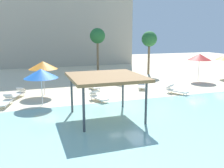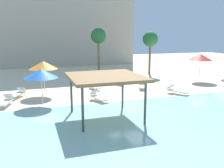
% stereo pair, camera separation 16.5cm
% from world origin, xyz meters
% --- Properties ---
extents(ground_plane, '(80.00, 80.00, 0.00)m').
position_xyz_m(ground_plane, '(0.00, 0.00, 0.00)').
color(ground_plane, beige).
extents(lagoon_water, '(44.00, 13.50, 0.04)m').
position_xyz_m(lagoon_water, '(0.00, -5.25, 0.02)').
color(lagoon_water, '#99D1C6').
rests_on(lagoon_water, ground).
extents(shade_pavilion, '(4.25, 4.25, 2.64)m').
position_xyz_m(shade_pavilion, '(-2.34, -1.69, 2.48)').
color(shade_pavilion, '#42474C').
rests_on(shade_pavilion, ground).
extents(beach_umbrella_orange_1, '(2.37, 2.37, 2.82)m').
position_xyz_m(beach_umbrella_orange_1, '(-5.48, 5.70, 2.49)').
color(beach_umbrella_orange_1, silver).
rests_on(beach_umbrella_orange_1, ground).
extents(beach_umbrella_red_3, '(2.48, 2.48, 2.93)m').
position_xyz_m(beach_umbrella_red_3, '(10.87, 6.69, 2.58)').
color(beach_umbrella_red_3, silver).
rests_on(beach_umbrella_red_3, ground).
extents(beach_umbrella_blue_4, '(2.41, 2.41, 2.62)m').
position_xyz_m(beach_umbrella_blue_4, '(-5.84, 2.62, 2.29)').
color(beach_umbrella_blue_4, silver).
rests_on(beach_umbrella_blue_4, ground).
extents(lounge_chair_0, '(1.29, 1.98, 0.74)m').
position_xyz_m(lounge_chair_0, '(3.34, 5.15, 0.33)').
color(lounge_chair_0, white).
rests_on(lounge_chair_0, ground).
extents(lounge_chair_1, '(0.62, 1.90, 0.74)m').
position_xyz_m(lounge_chair_1, '(-0.97, 6.32, 0.33)').
color(lounge_chair_1, white).
rests_on(lounge_chair_1, ground).
extents(lounge_chair_2, '(1.06, 1.99, 0.74)m').
position_xyz_m(lounge_chair_2, '(-8.33, 3.16, 0.33)').
color(lounge_chair_2, white).
rests_on(lounge_chair_2, ground).
extents(lounge_chair_3, '(1.11, 1.99, 0.74)m').
position_xyz_m(lounge_chair_3, '(-1.75, 2.28, 0.33)').
color(lounge_chair_3, white).
rests_on(lounge_chair_3, ground).
extents(lounge_chair_4, '(1.23, 1.99, 0.74)m').
position_xyz_m(lounge_chair_4, '(1.64, 7.65, 0.33)').
color(lounge_chair_4, white).
rests_on(lounge_chair_4, ground).
extents(lounge_chair_5, '(1.41, 1.96, 0.74)m').
position_xyz_m(lounge_chair_5, '(5.19, 2.30, 0.33)').
color(lounge_chair_5, white).
rests_on(lounge_chair_5, ground).
extents(lounge_chair_6, '(1.41, 1.96, 0.74)m').
position_xyz_m(lounge_chair_6, '(-7.61, 5.40, 0.33)').
color(lounge_chair_6, white).
rests_on(lounge_chair_6, ground).
extents(palm_tree_0, '(1.90, 1.90, 5.72)m').
position_xyz_m(palm_tree_0, '(1.76, 14.73, 4.64)').
color(palm_tree_0, brown).
rests_on(palm_tree_0, ground).
extents(palm_tree_1, '(1.90, 1.90, 5.34)m').
position_xyz_m(palm_tree_1, '(7.78, 12.46, 4.29)').
color(palm_tree_1, brown).
rests_on(palm_tree_1, ground).
extents(hotel_block_0, '(20.75, 10.54, 17.24)m').
position_xyz_m(hotel_block_0, '(-0.38, 28.10, 8.62)').
color(hotel_block_0, '#B2A893').
rests_on(hotel_block_0, ground).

